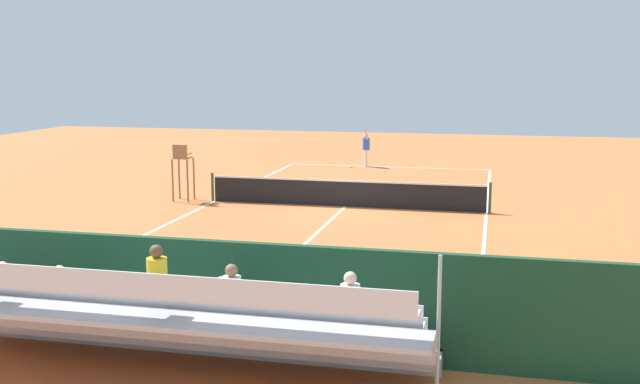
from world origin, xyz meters
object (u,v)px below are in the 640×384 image
Objects in this scene: bleacher_stand at (159,321)px; courtside_bench at (328,313)px; equipment_bag at (224,327)px; tennis_net at (345,193)px; tennis_player at (366,146)px; umpire_chair at (182,166)px; tennis_racket at (350,166)px; tennis_ball_near at (384,172)px.

bleacher_stand is 3.17m from courtside_bench.
equipment_bag is (1.98, 0.13, -0.38)m from courtside_bench.
tennis_net is 15.35m from bleacher_stand.
bleacher_stand is 4.70× the size of tennis_player.
tennis_net is 5.35× the size of tennis_player.
tennis_racket is at bearing -111.77° from umpire_chair.
tennis_ball_near reaches higher than tennis_racket.
tennis_ball_near is at bearing -90.53° from tennis_net.
bleacher_stand is 26.27m from tennis_player.
courtside_bench is at bearing 95.74° from tennis_ball_near.
tennis_player is 1.29m from tennis_racket.
tennis_player is (1.47, -24.31, 0.84)m from equipment_bag.
tennis_racket is (4.20, -23.87, -0.54)m from courtside_bench.
courtside_bench is at bearing 98.11° from tennis_player.
tennis_net reaches higher than tennis_ball_near.
tennis_net is 1.14× the size of bleacher_stand.
tennis_player is 29.18× the size of tennis_ball_near.
equipment_bag is at bearing 3.72° from courtside_bench.
tennis_ball_near is (0.26, -22.43, -0.15)m from equipment_bag.
tennis_racket is (-4.32, -10.82, -1.30)m from umpire_chair.
courtside_bench is 24.25m from tennis_racket.
courtside_bench is 2.00× the size of equipment_bag.
tennis_player reaches higher than courtside_bench.
tennis_net reaches higher than courtside_bench.
umpire_chair is 12.23m from tennis_player.
umpire_chair is at bearing 68.23° from tennis_racket.
tennis_ball_near is at bearing -89.32° from equipment_bag.
equipment_bag is at bearing 90.68° from tennis_ball_near.
umpire_chair is at bearing -56.86° from courtside_bench.
tennis_net is at bearing -80.07° from courtside_bench.
umpire_chair is (6.20, 0.22, 0.81)m from tennis_net.
bleacher_stand is at bearing 94.06° from tennis_racket.
tennis_net is 156.06× the size of tennis_ball_near.
umpire_chair is 1.11× the size of tennis_player.
tennis_player is (1.08, -26.25, 0.08)m from bleacher_stand.
umpire_chair reaches higher than tennis_player.
tennis_ball_near is (-6.28, -9.25, -1.28)m from umpire_chair.
courtside_bench reaches higher than equipment_bag.
umpire_chair is at bearing 55.80° from tennis_ball_near.
umpire_chair reaches higher than courtside_bench.
equipment_bag is 1.56× the size of tennis_racket.
equipment_bag is 24.36m from tennis_player.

